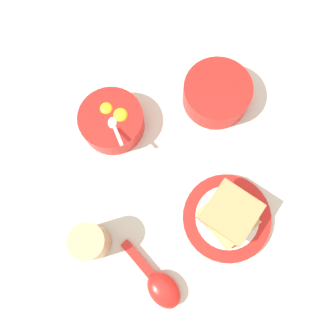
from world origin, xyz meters
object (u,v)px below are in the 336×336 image
object	(u,v)px
congee_bowl	(217,93)
drinking_cup	(90,242)
egg_bowl	(112,121)
toast_sandwich	(229,215)
soup_spoon	(160,286)
toast_plate	(227,218)

from	to	relation	value
congee_bowl	drinking_cup	world-z (taller)	drinking_cup
egg_bowl	toast_sandwich	distance (m)	0.32
egg_bowl	congee_bowl	world-z (taller)	egg_bowl
toast_sandwich	soup_spoon	size ratio (longest dim) A/B	0.93
toast_sandwich	congee_bowl	distance (m)	0.27
congee_bowl	drinking_cup	distance (m)	0.42
soup_spoon	drinking_cup	distance (m)	0.16
toast_plate	drinking_cup	xyz separation A→B (m)	(0.04, -0.28, 0.04)
soup_spoon	drinking_cup	world-z (taller)	drinking_cup
soup_spoon	drinking_cup	xyz separation A→B (m)	(-0.09, -0.13, 0.03)
toast_plate	toast_sandwich	bearing A→B (deg)	-146.12
toast_sandwich	congee_bowl	bearing A→B (deg)	-179.42
toast_sandwich	soup_spoon	bearing A→B (deg)	-47.37
egg_bowl	toast_sandwich	size ratio (longest dim) A/B	1.06
congee_bowl	soup_spoon	bearing A→B (deg)	-19.06
congee_bowl	toast_sandwich	bearing A→B (deg)	0.58
toast_plate	drinking_cup	bearing A→B (deg)	-81.69
congee_bowl	drinking_cup	size ratio (longest dim) A/B	1.80
toast_plate	drinking_cup	distance (m)	0.28
toast_plate	soup_spoon	distance (m)	0.19
toast_sandwich	congee_bowl	size ratio (longest dim) A/B	0.91
toast_plate	drinking_cup	world-z (taller)	drinking_cup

